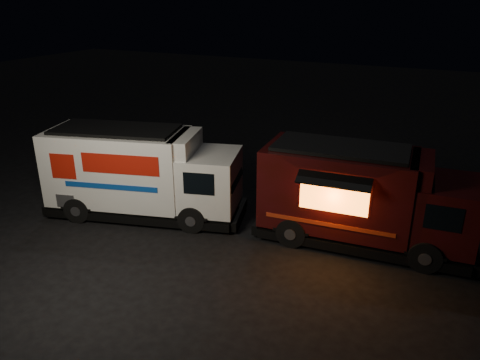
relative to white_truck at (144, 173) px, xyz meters
name	(u,v)px	position (x,y,z in m)	size (l,w,h in m)	color
ground	(196,243)	(2.53, -1.04, -1.48)	(80.00, 80.00, 0.00)	black
white_truck	(144,173)	(0.00, 0.00, 0.00)	(6.53, 2.23, 2.96)	silver
red_truck	(366,197)	(6.96, 1.21, -0.02)	(6.29, 2.31, 2.93)	black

